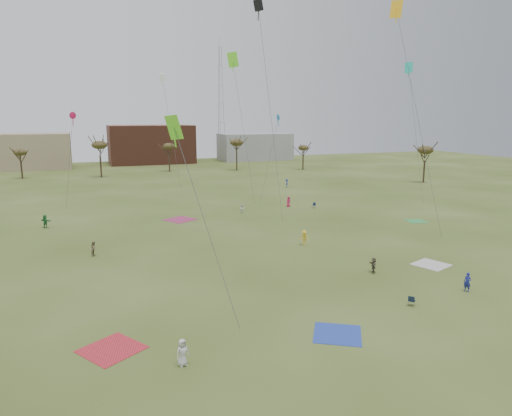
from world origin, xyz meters
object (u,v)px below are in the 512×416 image
object	(u,v)px
flyer_near_right	(467,282)
camp_chair_center	(412,303)
camp_chair_right	(314,206)
flyer_near_left	(182,352)
radio_tower	(221,103)

from	to	relation	value
flyer_near_right	camp_chair_center	bearing A→B (deg)	-104.30
flyer_near_right	camp_chair_right	distance (m)	37.92
flyer_near_left	camp_chair_right	xyz separation A→B (m)	(30.46, 40.76, -0.59)
flyer_near_left	flyer_near_right	bearing A→B (deg)	-10.15
camp_chair_center	camp_chair_right	bearing A→B (deg)	-56.80
camp_chair_right	radio_tower	distance (m)	93.12
camp_chair_center	camp_chair_right	xyz separation A→B (m)	(11.56, 38.36, 0.00)
camp_chair_right	radio_tower	xyz separation A→B (m)	(11.23, 90.47, 18.95)
camp_chair_center	camp_chair_right	distance (m)	40.07
flyer_near_left	radio_tower	distance (m)	138.92
flyer_near_right	camp_chair_right	size ratio (longest dim) A/B	1.94
flyer_near_left	camp_chair_right	distance (m)	50.89
camp_chair_center	radio_tower	distance (m)	132.20
flyer_near_left	flyer_near_right	size ratio (longest dim) A/B	1.01
flyer_near_left	camp_chair_right	bearing A→B (deg)	35.91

